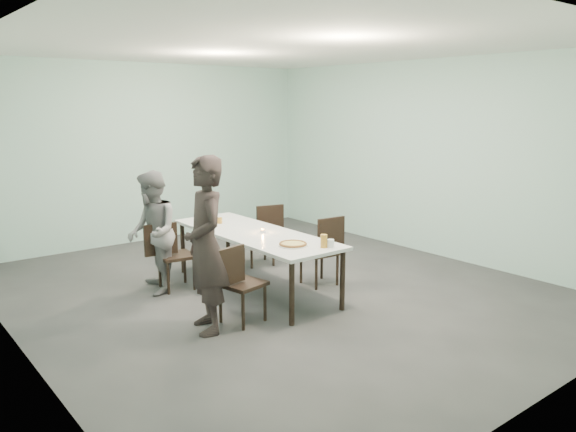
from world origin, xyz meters
TOP-DOWN VIEW (x-y plane):
  - ground at (0.00, 0.00)m, footprint 7.00×7.00m
  - room_shell at (0.00, 0.00)m, footprint 6.02×7.02m
  - table at (-0.19, 0.17)m, footprint 0.92×2.61m
  - chair_near_left at (-1.00, -0.65)m, footprint 0.64×0.50m
  - chair_far_left at (-1.03, 0.83)m, footprint 0.64×0.48m
  - chair_near_right at (0.67, -0.19)m, footprint 0.63×0.46m
  - chair_far_right at (0.59, 1.05)m, footprint 0.65×0.51m
  - diner_near at (-1.34, -0.60)m, footprint 0.60×0.76m
  - diner_far at (-1.24, 0.87)m, footprint 0.78×0.89m
  - pizza at (-0.25, -0.67)m, footprint 0.34×0.34m
  - side_plate at (-0.11, -0.50)m, footprint 0.18×0.18m
  - beer_glass at (-0.03, -0.95)m, footprint 0.08×0.08m
  - water_tumbler at (0.04, -0.99)m, footprint 0.08×0.08m
  - tealight at (-0.13, 0.08)m, footprint 0.06×0.06m
  - amber_tumbler at (-0.26, 0.88)m, footprint 0.07×0.07m
  - menu at (-0.29, 1.10)m, footprint 0.30×0.22m

SIDE VIEW (x-z plane):
  - ground at x=0.00m, z-range 0.00..0.00m
  - chair_near_left at x=-1.00m, z-range 0.07..0.94m
  - chair_far_left at x=-1.03m, z-range 0.07..0.94m
  - chair_near_right at x=0.67m, z-range 0.07..0.94m
  - chair_far_right at x=0.59m, z-range 0.07..0.94m
  - table at x=-0.19m, z-range 0.32..1.07m
  - menu at x=-0.29m, z-range 0.75..0.76m
  - side_plate at x=-0.11m, z-range 0.75..0.76m
  - diner_far at x=-1.24m, z-range 0.00..1.53m
  - pizza at x=-0.25m, z-range 0.75..0.79m
  - tealight at x=-0.13m, z-range 0.75..0.79m
  - amber_tumbler at x=-0.26m, z-range 0.75..0.83m
  - water_tumbler at x=0.04m, z-range 0.75..0.84m
  - beer_glass at x=-0.03m, z-range 0.75..0.90m
  - diner_near at x=-1.34m, z-range 0.00..1.83m
  - room_shell at x=0.00m, z-range 0.52..3.53m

